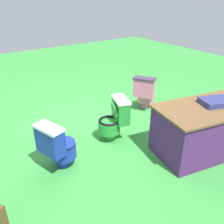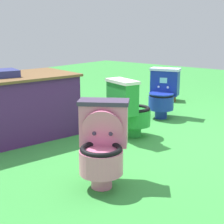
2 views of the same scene
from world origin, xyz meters
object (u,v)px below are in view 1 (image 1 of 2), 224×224
toilet_blue (58,146)px  vendor_table (203,129)px  toilet_pink (145,92)px  toilet_green (114,119)px

toilet_blue → vendor_table: size_ratio=0.45×
toilet_pink → toilet_blue: size_ratio=1.00×
vendor_table → toilet_green: bearing=-50.7°
toilet_green → toilet_pink: bearing=-45.6°
toilet_green → vendor_table: size_ratio=0.45×
toilet_green → vendor_table: bearing=-122.5°
toilet_pink → vendor_table: 1.71m
vendor_table → toilet_pink: bearing=-100.6°
toilet_pink → vendor_table: size_ratio=0.45×
toilet_blue → vendor_table: vendor_table is taller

